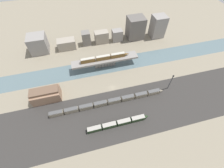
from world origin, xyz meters
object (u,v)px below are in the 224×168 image
(train_yard_mid, at_px, (109,102))
(warehouse_building, at_px, (46,95))
(train_yard_near, at_px, (118,123))
(signal_tower, at_px, (171,82))
(train_on_bridge, at_px, (105,57))

(train_yard_mid, height_order, warehouse_building, warehouse_building)
(train_yard_near, xyz_separation_m, train_yard_mid, (-2.27, 18.19, 0.12))
(train_yard_near, distance_m, warehouse_building, 59.06)
(train_yard_near, distance_m, signal_tower, 52.97)
(train_on_bridge, xyz_separation_m, train_yard_mid, (-6.10, -40.40, -8.66))
(train_on_bridge, xyz_separation_m, warehouse_building, (-51.67, -24.12, -5.41))
(warehouse_building, height_order, signal_tower, signal_tower)
(warehouse_building, bearing_deg, train_yard_near, -35.77)
(train_yard_near, bearing_deg, train_on_bridge, 86.26)
(train_yard_near, height_order, signal_tower, signal_tower)
(train_yard_mid, xyz_separation_m, signal_tower, (50.79, 2.11, 6.12))
(warehouse_building, bearing_deg, train_on_bridge, 25.02)
(train_yard_mid, distance_m, signal_tower, 51.21)
(train_yard_mid, height_order, signal_tower, signal_tower)
(train_on_bridge, bearing_deg, warehouse_building, -154.98)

